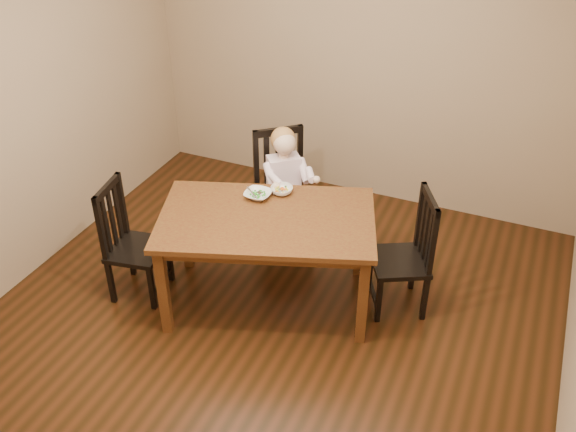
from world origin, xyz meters
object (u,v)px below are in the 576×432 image
at_px(chair_child, 283,192).
at_px(dining_table, 267,227).
at_px(bowl_peas, 258,195).
at_px(toddler, 284,179).
at_px(chair_left, 131,243).
at_px(bowl_veg, 282,190).
at_px(chair_right, 406,255).

bearing_deg(chair_child, dining_table, 65.46).
bearing_deg(bowl_peas, toddler, 91.34).
distance_m(dining_table, chair_child, 0.81).
bearing_deg(toddler, dining_table, 63.84).
distance_m(dining_table, chair_left, 1.05).
distance_m(chair_left, bowl_peas, 1.01).
distance_m(chair_left, bowl_veg, 1.19).
xyz_separation_m(chair_child, chair_left, (-0.77, -1.06, -0.04)).
relative_size(dining_table, bowl_veg, 10.44).
xyz_separation_m(chair_left, bowl_veg, (0.95, 0.63, 0.34)).
bearing_deg(chair_child, bowl_peas, 54.54).
xyz_separation_m(chair_child, chair_right, (1.15, -0.41, -0.03)).
bearing_deg(chair_right, chair_child, 42.82).
distance_m(chair_child, chair_right, 1.22).
relative_size(bowl_peas, bowl_veg, 1.17).
xyz_separation_m(toddler, bowl_veg, (0.15, -0.39, 0.15)).
relative_size(chair_child, bowl_peas, 5.21).
relative_size(chair_right, bowl_veg, 5.74).
height_order(dining_table, bowl_veg, bowl_veg).
relative_size(chair_left, bowl_veg, 5.62).
height_order(dining_table, chair_child, chair_child).
height_order(dining_table, toddler, toddler).
relative_size(dining_table, toddler, 2.95).
distance_m(bowl_peas, bowl_veg, 0.18).
distance_m(dining_table, bowl_veg, 0.36).
distance_m(chair_child, toddler, 0.16).
height_order(dining_table, bowl_peas, bowl_peas).
xyz_separation_m(chair_child, toddler, (0.03, -0.04, 0.15)).
bearing_deg(bowl_peas, chair_right, 7.48).
height_order(dining_table, chair_left, chair_left).
xyz_separation_m(dining_table, bowl_veg, (-0.03, 0.34, 0.11)).
relative_size(dining_table, bowl_peas, 8.93).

